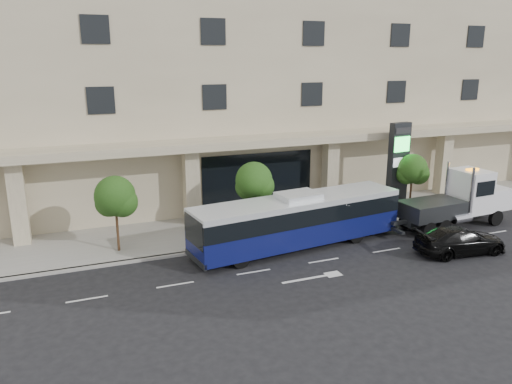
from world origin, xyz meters
TOP-DOWN VIEW (x-y plane):
  - ground at (0.00, 0.00)m, footprint 120.00×120.00m
  - sidewalk at (0.00, 5.00)m, footprint 120.00×6.00m
  - curb at (0.00, 2.00)m, footprint 120.00×0.30m
  - convention_center at (-0.00, 15.42)m, footprint 60.00×17.60m
  - tree_left at (-9.97, 3.59)m, footprint 2.27×2.20m
  - tree_mid at (-1.97, 3.59)m, footprint 2.28×2.20m
  - tree_right at (9.53, 3.59)m, footprint 2.10×2.00m
  - city_bus at (-0.41, 0.86)m, footprint 12.79×4.18m
  - tow_truck at (10.78, 0.39)m, footprint 8.91×2.59m
  - black_sedan at (7.49, -3.28)m, footprint 5.33×2.61m
  - signage_pylon at (8.87, 4.36)m, footprint 1.58×0.75m

SIDE VIEW (x-z plane):
  - ground at x=0.00m, z-range 0.00..0.00m
  - sidewalk at x=0.00m, z-range 0.00..0.15m
  - curb at x=0.00m, z-range 0.00..0.15m
  - black_sedan at x=7.49m, z-range 0.00..1.49m
  - city_bus at x=-0.41m, z-range 0.03..3.21m
  - tow_truck at x=10.78m, z-range -0.36..3.69m
  - tree_right at x=9.53m, z-range 1.01..5.06m
  - tree_left at x=-9.97m, z-range 1.00..5.22m
  - signage_pylon at x=8.87m, z-range 0.20..6.29m
  - tree_mid at x=-1.97m, z-range 1.07..5.45m
  - convention_center at x=0.00m, z-range -0.03..19.97m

